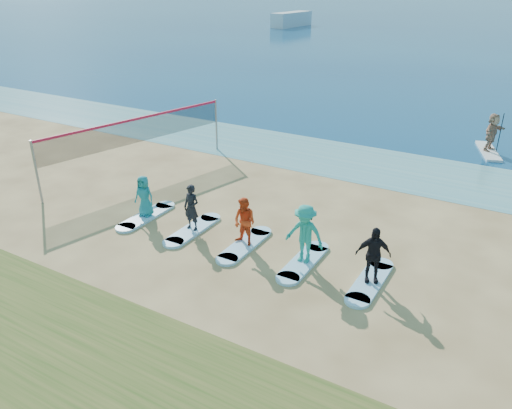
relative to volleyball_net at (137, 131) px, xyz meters
The scene contains 16 objects.
ground 8.91m from the volleyball_net, 30.45° to the right, with size 600.00×600.00×0.00m, color tan.
shallow_water 9.85m from the volleyball_net, 39.08° to the left, with size 600.00×600.00×0.00m, color teal.
volleyball_net is the anchor object (origin of this frame).
paddleboard 16.85m from the volleyball_net, 39.79° to the left, with size 0.70×3.00×0.12m, color silver.
paddleboarder 16.77m from the volleyball_net, 39.79° to the left, with size 1.70×0.54×1.83m, color tan.
boat_offshore_a 68.88m from the volleyball_net, 111.13° to the left, with size 2.48×9.14×2.28m, color silver.
surfboard_0 4.98m from the volleyball_net, 45.74° to the right, with size 0.70×2.20×0.09m, color #9CD4F1.
student_0 4.74m from the volleyball_net, 45.74° to the right, with size 0.73×0.48×1.50m, color teal.
surfboard_1 6.53m from the volleyball_net, 31.92° to the right, with size 0.70×2.20×0.09m, color #9CD4F1.
student_1 6.34m from the volleyball_net, 31.92° to the right, with size 0.58×0.38×1.59m, color black.
surfboard_2 8.31m from the volleyball_net, 24.10° to the right, with size 0.70×2.20×0.09m, color #9CD4F1.
student_2 8.17m from the volleyball_net, 24.10° to the right, with size 0.77×0.60×1.58m, color red.
surfboard_3 10.21m from the volleyball_net, 19.23° to the right, with size 0.70×2.20×0.09m, color #9CD4F1.
student_3 10.08m from the volleyball_net, 19.23° to the right, with size 1.19×0.68×1.84m, color teal.
surfboard_4 12.17m from the volleyball_net, 15.96° to the right, with size 0.70×2.20×0.09m, color #9CD4F1.
student_4 12.07m from the volleyball_net, 15.96° to the right, with size 0.98×0.41×1.67m, color black.
Camera 1 is at (7.29, -10.83, 7.97)m, focal length 35.00 mm.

